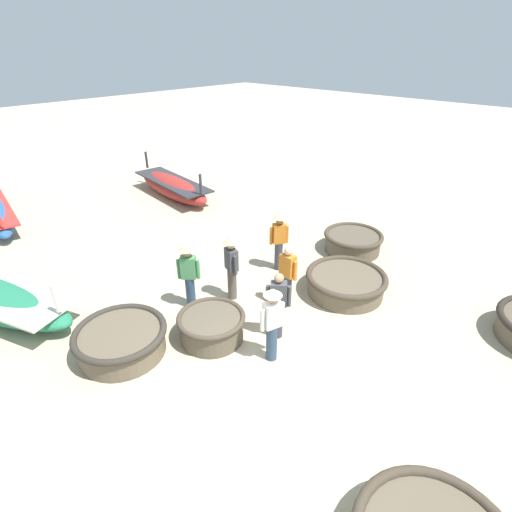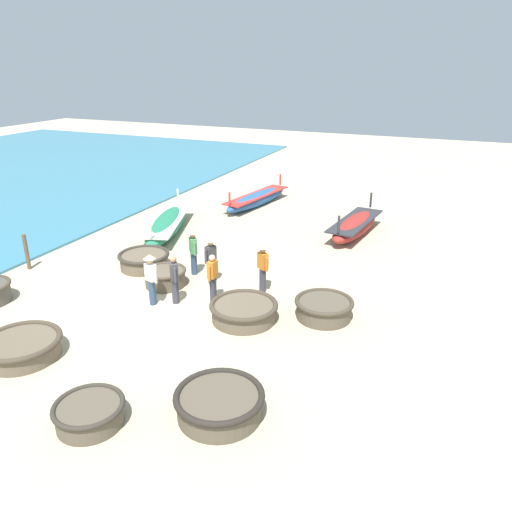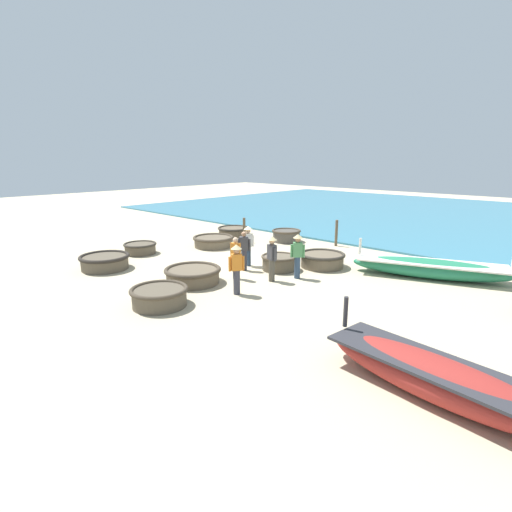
% 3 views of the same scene
% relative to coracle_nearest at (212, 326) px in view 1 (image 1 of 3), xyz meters
% --- Properties ---
extents(ground_plane, '(80.00, 80.00, 0.00)m').
position_rel_coracle_nearest_xyz_m(ground_plane, '(0.01, -1.54, -0.32)').
color(ground_plane, '#BCAD8C').
extents(coracle_nearest, '(1.45, 1.45, 0.60)m').
position_rel_coracle_nearest_xyz_m(coracle_nearest, '(0.00, 0.00, 0.00)').
color(coracle_nearest, brown).
rests_on(coracle_nearest, ground).
extents(coracle_upturned, '(1.75, 1.75, 0.58)m').
position_rel_coracle_nearest_xyz_m(coracle_upturned, '(5.56, -0.06, -0.00)').
color(coracle_upturned, brown).
rests_on(coracle_upturned, ground).
extents(coracle_beside_post, '(2.02, 2.02, 0.56)m').
position_rel_coracle_nearest_xyz_m(coracle_beside_post, '(3.44, -1.14, -0.01)').
color(coracle_beside_post, brown).
rests_on(coracle_beside_post, ground).
extents(coracle_center, '(1.87, 1.87, 0.59)m').
position_rel_coracle_nearest_xyz_m(coracle_center, '(-1.55, 1.00, -0.00)').
color(coracle_center, brown).
rests_on(coracle_center, ground).
extents(long_boat_blue_hull, '(1.65, 4.64, 1.42)m').
position_rel_coracle_nearest_xyz_m(long_boat_blue_hull, '(4.71, 7.74, 0.08)').
color(long_boat_blue_hull, maroon).
rests_on(long_boat_blue_hull, ground).
extents(fisherman_with_hat, '(0.51, 0.36, 1.67)m').
position_rel_coracle_nearest_xyz_m(fisherman_with_hat, '(0.41, -1.34, 0.64)').
color(fisherman_with_hat, '#2D425B').
rests_on(fisherman_with_hat, ground).
extents(fisherman_standing_left, '(0.46, 0.37, 1.67)m').
position_rel_coracle_nearest_xyz_m(fisherman_standing_left, '(3.21, 0.87, 0.64)').
color(fisherman_standing_left, '#383842').
rests_on(fisherman_standing_left, ground).
extents(fisherman_by_coracle, '(0.39, 0.43, 1.57)m').
position_rel_coracle_nearest_xyz_m(fisherman_by_coracle, '(1.01, -0.97, 0.51)').
color(fisherman_by_coracle, '#383842').
rests_on(fisherman_by_coracle, ground).
extents(fisherman_crouching, '(0.36, 0.51, 1.67)m').
position_rel_coracle_nearest_xyz_m(fisherman_crouching, '(1.35, 0.78, 0.64)').
color(fisherman_crouching, '#4C473D').
rests_on(fisherman_crouching, ground).
extents(fisherman_hauling, '(0.23, 0.53, 1.57)m').
position_rel_coracle_nearest_xyz_m(fisherman_hauling, '(2.04, -0.39, 0.51)').
color(fisherman_hauling, '#383842').
rests_on(fisherman_hauling, ground).
extents(fisherman_standing_right, '(0.39, 0.42, 1.67)m').
position_rel_coracle_nearest_xyz_m(fisherman_standing_right, '(0.42, 1.22, 0.64)').
color(fisherman_standing_right, '#2D425B').
rests_on(fisherman_standing_right, ground).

